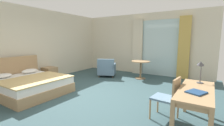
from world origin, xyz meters
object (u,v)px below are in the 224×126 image
(nightstand, at_px, (50,74))
(closed_book, at_px, (196,92))
(writing_desk, at_px, (196,95))
(round_cafe_table, at_px, (141,65))
(desk_chair, at_px, (169,96))
(armchair_by_window, at_px, (107,69))
(bed, at_px, (29,84))
(desk_lamp, at_px, (201,67))

(nightstand, bearing_deg, closed_book, -12.17)
(writing_desk, height_order, round_cafe_table, writing_desk)
(round_cafe_table, bearing_deg, closed_book, -55.72)
(writing_desk, distance_m, closed_book, 0.24)
(nightstand, bearing_deg, round_cafe_table, 35.41)
(desk_chair, bearing_deg, armchair_by_window, 141.20)
(writing_desk, xyz_separation_m, armchair_by_window, (-3.64, 2.67, -0.33))
(nightstand, xyz_separation_m, writing_desk, (5.23, -0.92, 0.39))
(bed, bearing_deg, round_cafe_table, 57.58)
(bed, relative_size, round_cafe_table, 2.70)
(bed, height_order, closed_book, bed)
(desk_chair, distance_m, armchair_by_window, 4.08)
(nightstand, height_order, round_cafe_table, round_cafe_table)
(desk_lamp, bearing_deg, nightstand, 176.18)
(closed_book, xyz_separation_m, armchair_by_window, (-3.66, 2.88, -0.43))
(writing_desk, relative_size, desk_chair, 1.67)
(nightstand, distance_m, armchair_by_window, 2.36)
(desk_lamp, bearing_deg, writing_desk, -91.81)
(desk_chair, xyz_separation_m, armchair_by_window, (-3.17, 2.55, -0.16))
(writing_desk, bearing_deg, nightstand, 170.04)
(closed_book, bearing_deg, writing_desk, 117.44)
(armchair_by_window, bearing_deg, closed_book, -38.25)
(desk_lamp, distance_m, closed_book, 0.84)
(desk_lamp, relative_size, armchair_by_window, 0.47)
(writing_desk, height_order, desk_chair, desk_chair)
(nightstand, height_order, armchair_by_window, armchair_by_window)
(bed, relative_size, closed_book, 7.31)
(nightstand, bearing_deg, armchair_by_window, 47.78)
(nightstand, xyz_separation_m, round_cafe_table, (3.01, 2.14, 0.29))
(bed, relative_size, nightstand, 3.90)
(nightstand, relative_size, armchair_by_window, 0.55)
(desk_chair, height_order, round_cafe_table, desk_chair)
(nightstand, xyz_separation_m, desk_lamp, (5.25, -0.35, 0.81))
(bed, bearing_deg, writing_desk, 5.37)
(writing_desk, xyz_separation_m, desk_chair, (-0.47, 0.12, -0.16))
(bed, xyz_separation_m, writing_desk, (4.43, 0.42, 0.39))
(desk_chair, relative_size, round_cafe_table, 1.16)
(bed, bearing_deg, desk_chair, 7.68)
(armchair_by_window, bearing_deg, nightstand, -132.22)
(desk_chair, bearing_deg, round_cafe_table, 120.73)
(round_cafe_table, bearing_deg, desk_lamp, -48.08)
(desk_lamp, bearing_deg, round_cafe_table, 131.92)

